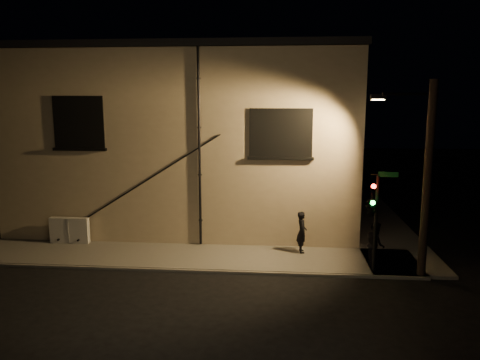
# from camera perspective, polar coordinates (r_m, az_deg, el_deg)

# --- Properties ---
(ground) EXTENTS (90.00, 90.00, 0.00)m
(ground) POSITION_cam_1_polar(r_m,az_deg,el_deg) (17.69, -0.54, -11.28)
(ground) COLOR black
(sidewalk) EXTENTS (21.00, 16.00, 0.12)m
(sidewalk) POSITION_cam_1_polar(r_m,az_deg,el_deg) (21.75, 3.80, -7.03)
(sidewalk) COLOR #5A5751
(sidewalk) RESTS_ON ground
(building) EXTENTS (16.20, 12.23, 8.80)m
(building) POSITION_cam_1_polar(r_m,az_deg,el_deg) (25.89, -5.30, 5.48)
(building) COLOR tan
(building) RESTS_ON ground
(utility_cabinet) EXTENTS (1.72, 0.29, 1.13)m
(utility_cabinet) POSITION_cam_1_polar(r_m,az_deg,el_deg) (21.95, -20.05, -5.77)
(utility_cabinet) COLOR #B9B6B0
(utility_cabinet) RESTS_ON sidewalk
(pedestrian_a) EXTENTS (0.49, 0.67, 1.72)m
(pedestrian_a) POSITION_cam_1_polar(r_m,az_deg,el_deg) (19.50, 7.54, -6.30)
(pedestrian_a) COLOR black
(pedestrian_a) RESTS_ON sidewalk
(pedestrian_b) EXTENTS (0.65, 0.83, 1.71)m
(pedestrian_b) POSITION_cam_1_polar(r_m,az_deg,el_deg) (18.54, 16.18, -7.49)
(pedestrian_b) COLOR black
(pedestrian_b) RESTS_ON sidewalk
(traffic_signal) EXTENTS (1.28, 2.18, 3.70)m
(traffic_signal) POSITION_cam_1_polar(r_m,az_deg,el_deg) (17.41, 15.74, -3.00)
(traffic_signal) COLOR black
(traffic_signal) RESTS_ON sidewalk
(streetlamp_pole) EXTENTS (2.02, 1.39, 7.04)m
(streetlamp_pole) POSITION_cam_1_polar(r_m,az_deg,el_deg) (17.58, 21.54, 0.56)
(streetlamp_pole) COLOR black
(streetlamp_pole) RESTS_ON ground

